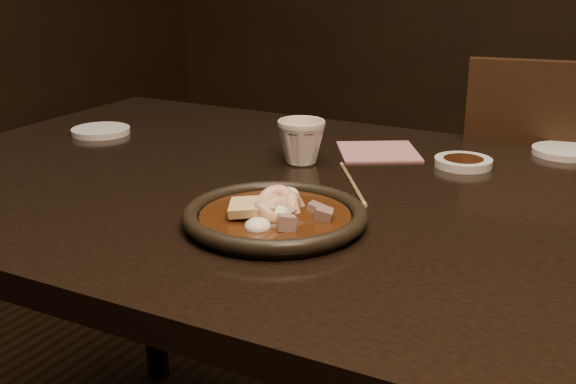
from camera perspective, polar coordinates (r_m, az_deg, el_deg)
The scene contains 10 objects.
table at distance 1.14m, azimuth 5.26°, elevation -3.89°, with size 1.60×0.90×0.75m.
chair at distance 1.68m, azimuth 20.28°, elevation -3.92°, with size 0.51×0.51×0.91m.
plate at distance 0.98m, azimuth -1.02°, elevation -1.98°, with size 0.25×0.25×0.03m.
stirfry at distance 0.98m, azimuth -1.00°, elevation -1.72°, with size 0.15×0.15×0.05m.
soy_dish at distance 1.29m, azimuth 13.68°, elevation 2.30°, with size 0.10×0.10×0.01m, color silver.
saucer_left at distance 1.52m, azimuth -14.58°, elevation 4.69°, with size 0.12×0.12×0.01m, color silver.
saucer_right at distance 1.42m, azimuth 20.99°, elevation 3.01°, with size 0.11×0.11×0.01m, color silver.
tea_cup at distance 1.26m, azimuth 1.05°, elevation 4.10°, with size 0.08×0.08×0.08m, color beige.
chopsticks at distance 1.16m, azimuth 5.11°, elevation 0.72°, with size 0.12×0.18×0.01m.
napkin at distance 1.35m, azimuth 7.15°, elevation 3.19°, with size 0.14×0.14×0.00m, color #B16D75.
Camera 1 is at (0.40, -0.97, 1.11)m, focal length 45.00 mm.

